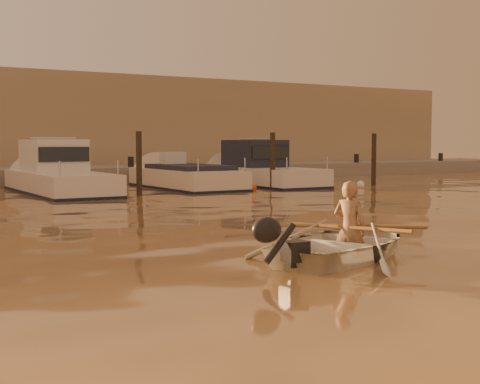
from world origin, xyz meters
TOP-DOWN VIEW (x-y plane):
  - dinghy at (-1.94, 1.80)m, footprint 3.75×3.30m
  - person at (-1.85, 1.84)m, footprint 0.51×0.60m
  - outboard_motor at (-3.31, 1.19)m, footprint 0.98×0.73m
  - oar_port at (-1.71, 1.90)m, footprint 1.28×1.74m
  - oar_starboard at (-1.90, 1.82)m, footprint 0.57×2.05m
  - moored_boat_2 at (-2.07, 16.00)m, footprint 2.13×7.19m
  - moored_boat_3 at (2.52, 16.00)m, footprint 2.20×6.29m
  - moored_boat_4 at (5.82, 16.00)m, footprint 2.18×6.76m
  - piling_2 at (-0.20, 13.80)m, footprint 0.18×0.18m
  - piling_3 at (4.80, 13.80)m, footprint 0.18×0.18m
  - piling_4 at (9.50, 13.80)m, footprint 0.18×0.18m
  - fender_c at (-2.21, 12.97)m, footprint 0.30×0.30m
  - fender_d at (3.95, 13.78)m, footprint 0.30×0.30m
  - fender_e at (8.21, 13.08)m, footprint 0.30×0.30m
  - quay at (0.00, 21.50)m, footprint 52.00×4.00m
  - waterfront_building at (0.00, 27.00)m, footprint 46.00×7.00m

SIDE VIEW (x-z plane):
  - fender_c at x=-2.21m, z-range -0.05..0.25m
  - fender_d at x=3.95m, z-range -0.05..0.25m
  - fender_e at x=8.21m, z-range -0.05..0.25m
  - quay at x=0.00m, z-range -0.35..0.65m
  - dinghy at x=-1.94m, z-range -0.12..0.52m
  - moored_boat_3 at x=2.52m, z-range -0.25..0.70m
  - outboard_motor at x=-3.31m, z-range -0.07..0.63m
  - person at x=-1.85m, z-range -0.30..1.10m
  - oar_port at x=-1.71m, z-range 0.35..0.49m
  - oar_starboard at x=-1.90m, z-range 0.35..0.49m
  - moored_boat_2 at x=-2.07m, z-range -0.25..1.50m
  - moored_boat_4 at x=5.82m, z-range -0.25..1.50m
  - piling_2 at x=-0.20m, z-range -0.20..2.00m
  - piling_3 at x=4.80m, z-range -0.20..2.00m
  - piling_4 at x=9.50m, z-range -0.20..2.00m
  - waterfront_building at x=0.00m, z-range 0.00..4.80m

